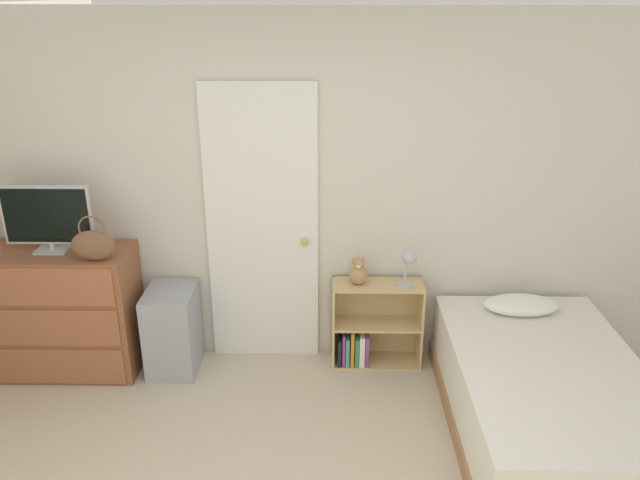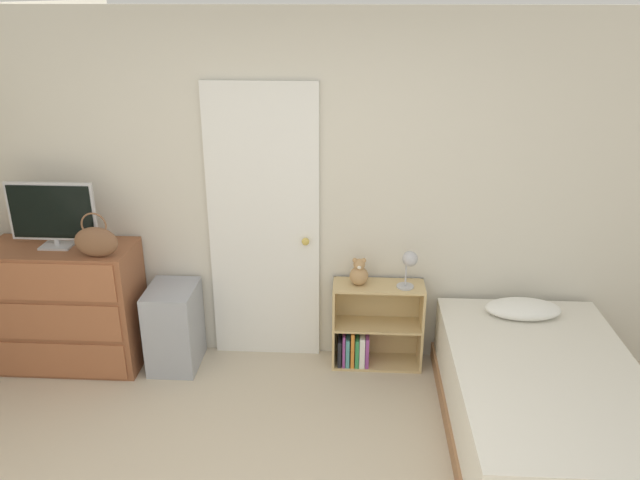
{
  "view_description": "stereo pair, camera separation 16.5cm",
  "coord_description": "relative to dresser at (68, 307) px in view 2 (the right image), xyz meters",
  "views": [
    {
      "loc": [
        0.19,
        -2.12,
        2.62
      ],
      "look_at": [
        0.13,
        1.86,
        1.04
      ],
      "focal_mm": 35.0,
      "sensor_mm": 36.0,
      "label": 1
    },
    {
      "loc": [
        0.36,
        -2.11,
        2.62
      ],
      "look_at": [
        0.13,
        1.86,
        1.04
      ],
      "focal_mm": 35.0,
      "sensor_mm": 36.0,
      "label": 2
    }
  ],
  "objects": [
    {
      "name": "wall_back",
      "position": [
        1.73,
        0.29,
        0.8
      ],
      "size": [
        10.0,
        0.06,
        2.55
      ],
      "color": "beige",
      "rests_on": "ground_plane"
    },
    {
      "name": "door_closed",
      "position": [
        1.44,
        0.24,
        0.57
      ],
      "size": [
        0.8,
        0.09,
        2.08
      ],
      "color": "white",
      "rests_on": "ground_plane"
    },
    {
      "name": "dresser",
      "position": [
        0.0,
        0.0,
        0.0
      ],
      "size": [
        1.05,
        0.48,
        0.94
      ],
      "color": "brown",
      "rests_on": "ground_plane"
    },
    {
      "name": "tv",
      "position": [
        -0.0,
        0.01,
        0.72
      ],
      "size": [
        0.62,
        0.16,
        0.47
      ],
      "color": "#B7B7BC",
      "rests_on": "dresser"
    },
    {
      "name": "handbag",
      "position": [
        0.35,
        -0.15,
        0.59
      ],
      "size": [
        0.3,
        0.1,
        0.32
      ],
      "color": "brown",
      "rests_on": "dresser"
    },
    {
      "name": "storage_bin",
      "position": [
        0.78,
        0.02,
        -0.16
      ],
      "size": [
        0.35,
        0.44,
        0.63
      ],
      "color": "#999EA8",
      "rests_on": "ground_plane"
    },
    {
      "name": "bookshelf",
      "position": [
        2.23,
        0.12,
        -0.2
      ],
      "size": [
        0.66,
        0.25,
        0.66
      ],
      "color": "tan",
      "rests_on": "ground_plane"
    },
    {
      "name": "teddy_bear",
      "position": [
        2.13,
        0.11,
        0.27
      ],
      "size": [
        0.14,
        0.14,
        0.21
      ],
      "color": "tan",
      "rests_on": "bookshelf"
    },
    {
      "name": "desk_lamp",
      "position": [
        2.48,
        0.07,
        0.39
      ],
      "size": [
        0.14,
        0.13,
        0.28
      ],
      "color": "#B2B2B7",
      "rests_on": "bookshelf"
    },
    {
      "name": "bed",
      "position": [
        3.28,
        -0.69,
        -0.21
      ],
      "size": [
        1.16,
        1.88,
        0.63
      ],
      "color": "#996B47",
      "rests_on": "ground_plane"
    }
  ]
}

